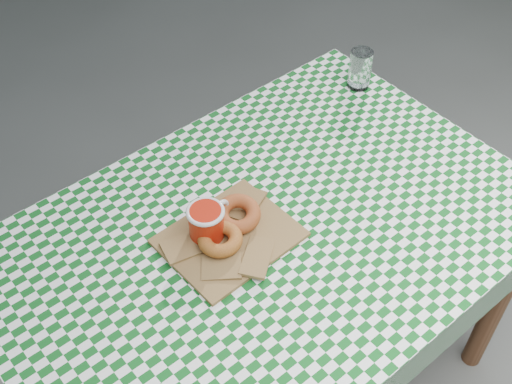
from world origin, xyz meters
TOP-DOWN VIEW (x-y plane):
  - table at (0.06, -0.02)m, footprint 1.30×0.89m
  - tablecloth at (0.06, -0.02)m, footprint 1.32×0.91m
  - paper_bag at (-0.03, 0.02)m, footprint 0.31×0.26m
  - bagel_front at (-0.06, 0.01)m, footprint 0.14×0.14m
  - bagel_back at (0.02, 0.05)m, footprint 0.16×0.16m
  - coffee_mug at (-0.07, 0.06)m, footprint 0.20×0.20m
  - drinking_glass at (0.62, 0.26)m, footprint 0.07×0.07m

SIDE VIEW (x-z plane):
  - table at x=0.06m, z-range 0.00..0.75m
  - tablecloth at x=0.06m, z-range 0.75..0.76m
  - paper_bag at x=-0.03m, z-range 0.76..0.77m
  - bagel_front at x=-0.06m, z-range 0.77..0.80m
  - bagel_back at x=0.02m, z-range 0.77..0.81m
  - coffee_mug at x=-0.07m, z-range 0.76..0.85m
  - drinking_glass at x=0.62m, z-range 0.76..0.87m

